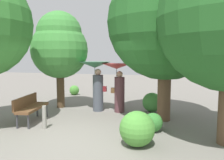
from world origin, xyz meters
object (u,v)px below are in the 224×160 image
(person_left, at_px, (96,76))
(person_right, at_px, (118,78))
(path_marker_post, at_px, (44,117))
(tree_near_left, at_px, (60,45))
(park_bench, at_px, (30,106))
(tree_mid_right, at_px, (166,13))

(person_left, relative_size, person_right, 1.03)
(person_right, distance_m, path_marker_post, 3.08)
(person_left, distance_m, tree_near_left, 2.01)
(person_left, height_order, park_bench, person_left)
(person_left, relative_size, park_bench, 1.21)
(person_right, xyz_separation_m, park_bench, (-2.36, -2.01, -0.77))
(person_left, xyz_separation_m, path_marker_post, (-0.73, -2.43, -1.00))
(park_bench, xyz_separation_m, tree_near_left, (-0.08, 2.14, 2.02))
(park_bench, bearing_deg, tree_mid_right, -81.28)
(person_left, bearing_deg, tree_near_left, 75.37)
(person_right, relative_size, tree_mid_right, 0.33)
(park_bench, distance_m, tree_near_left, 2.95)
(person_right, bearing_deg, tree_near_left, 78.80)
(tree_near_left, relative_size, tree_mid_right, 0.71)
(person_left, relative_size, path_marker_post, 2.80)
(tree_near_left, xyz_separation_m, tree_mid_right, (4.15, -0.81, 0.91))
(park_bench, bearing_deg, path_marker_post, -130.37)
(person_left, distance_m, person_right, 0.84)
(person_left, distance_m, park_bench, 2.62)
(person_right, xyz_separation_m, tree_mid_right, (1.71, -0.67, 2.16))
(person_left, xyz_separation_m, tree_mid_right, (2.54, -0.62, 2.10))
(person_left, distance_m, path_marker_post, 2.73)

